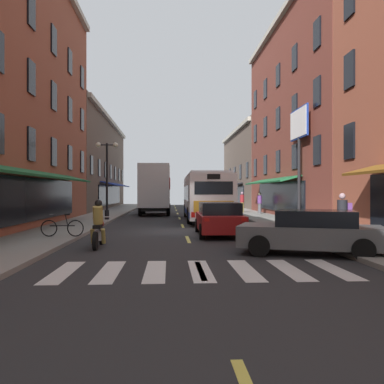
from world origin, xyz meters
TOP-DOWN VIEW (x-y plane):
  - ground_plane at (0.00, 0.00)m, footprint 34.80×80.00m
  - lane_centre_dashes at (0.00, -0.25)m, footprint 0.14×73.90m
  - crosswalk_near at (0.00, -10.00)m, footprint 7.10×2.80m
  - sidewalk_left at (-5.90, 0.00)m, footprint 3.00×80.00m
  - sidewalk_right at (5.90, 0.00)m, footprint 3.00×80.00m
  - billboard_sign at (7.05, 4.16)m, footprint 0.40×3.10m
  - transit_bus at (1.67, 7.33)m, footprint 2.73×11.35m
  - box_truck at (-1.90, 13.85)m, footprint 2.53×6.68m
  - sedan_near at (1.44, -2.12)m, footprint 1.97×4.43m
  - sedan_mid at (3.59, -7.67)m, footprint 4.64×3.19m
  - sedan_far at (-2.17, 25.63)m, footprint 1.94×4.82m
  - motorcycle_rider at (-3.20, -5.73)m, footprint 0.62×2.07m
  - bicycle_near at (-5.01, -3.44)m, footprint 1.71×0.48m
  - pedestrian_near at (5.57, -5.41)m, footprint 0.51×0.36m
  - pedestrian_mid at (6.66, 13.03)m, footprint 0.36×0.36m
  - pedestrian_far at (5.62, 15.28)m, footprint 0.36×0.36m
  - street_lamp_twin at (-4.76, 6.58)m, footprint 1.42×0.32m

SIDE VIEW (x-z plane):
  - ground_plane at x=0.00m, z-range -0.10..0.00m
  - lane_centre_dashes at x=0.00m, z-range 0.00..0.01m
  - crosswalk_near at x=0.00m, z-range 0.00..0.01m
  - sidewalk_left at x=-5.90m, z-range 0.00..0.14m
  - sidewalk_right at x=5.90m, z-range 0.00..0.14m
  - bicycle_near at x=-5.01m, z-range 0.05..0.96m
  - sedan_mid at x=3.59m, z-range 0.02..1.37m
  - sedan_far at x=-2.17m, z-range 0.02..1.38m
  - motorcycle_rider at x=-3.20m, z-range -0.12..1.54m
  - sedan_near at x=1.44m, z-range 0.01..1.46m
  - pedestrian_mid at x=6.66m, z-range 0.16..1.88m
  - pedestrian_far at x=5.62m, z-range 0.17..1.94m
  - pedestrian_near at x=5.57m, z-range 0.19..1.93m
  - transit_bus at x=1.67m, z-range 0.08..3.17m
  - box_truck at x=-1.90m, z-range 0.03..4.13m
  - street_lamp_twin at x=-4.76m, z-range 0.42..5.38m
  - billboard_sign at x=7.05m, z-range 1.97..8.78m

